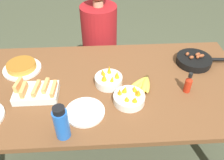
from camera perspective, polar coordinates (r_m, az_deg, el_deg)
ground_plane at (r=2.15m, az=0.00°, el=-16.45°), size 14.00×14.00×0.00m
dining_table at (r=1.63m, az=0.00°, el=-3.28°), size 1.80×0.94×0.77m
banana_bunch at (r=1.54m, az=7.42°, el=-1.02°), size 0.17×0.18×0.04m
melon_tray at (r=1.53m, az=-17.78°, el=-2.74°), size 0.26×0.17×0.10m
skillet at (r=1.82m, az=19.21°, el=4.50°), size 0.38×0.25×0.08m
frittata_plate_center at (r=1.78m, az=-20.90°, el=2.96°), size 0.26×0.26×0.06m
empty_plate_near_front at (r=1.38m, az=-6.50°, el=-7.62°), size 0.23×0.23×0.02m
fruit_bowl_mango at (r=1.42m, az=4.19°, el=-4.29°), size 0.19×0.19×0.11m
fruit_bowl_citrus at (r=1.54m, az=-0.83°, el=0.07°), size 0.18×0.18×0.11m
water_bottle at (r=1.23m, az=-12.10°, el=-10.04°), size 0.08×0.08×0.21m
hot_sauce_bottle at (r=1.54m, az=17.89°, el=-0.82°), size 0.04×0.04×0.14m
person_figure at (r=2.26m, az=-2.88°, el=5.97°), size 0.34×0.34×1.25m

